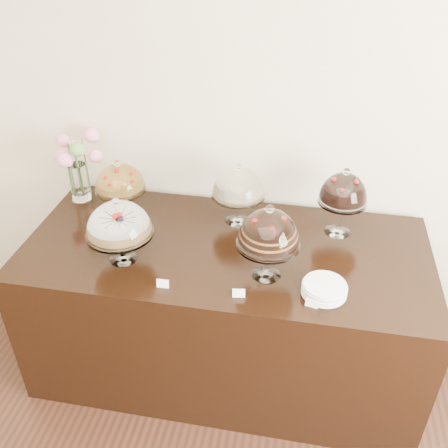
% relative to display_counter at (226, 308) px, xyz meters
% --- Properties ---
extents(wall_back, '(5.00, 0.04, 3.00)m').
position_rel_display_counter_xyz_m(wall_back, '(0.18, 0.55, 1.05)').
color(wall_back, beige).
rests_on(wall_back, ground).
extents(display_counter, '(2.20, 1.00, 0.90)m').
position_rel_display_counter_xyz_m(display_counter, '(0.00, 0.00, 0.00)').
color(display_counter, black).
rests_on(display_counter, ground).
extents(cake_stand_sugar_sponge, '(0.34, 0.34, 0.37)m').
position_rel_display_counter_xyz_m(cake_stand_sugar_sponge, '(-0.51, -0.20, 0.68)').
color(cake_stand_sugar_sponge, white).
rests_on(cake_stand_sugar_sponge, display_counter).
extents(cake_stand_choco_layer, '(0.31, 0.31, 0.41)m').
position_rel_display_counter_xyz_m(cake_stand_choco_layer, '(0.24, -0.20, 0.71)').
color(cake_stand_choco_layer, white).
rests_on(cake_stand_choco_layer, display_counter).
extents(cake_stand_cheesecake, '(0.31, 0.31, 0.37)m').
position_rel_display_counter_xyz_m(cake_stand_cheesecake, '(0.02, 0.27, 0.69)').
color(cake_stand_cheesecake, white).
rests_on(cake_stand_cheesecake, display_counter).
extents(cake_stand_dark_choco, '(0.27, 0.27, 0.40)m').
position_rel_display_counter_xyz_m(cake_stand_dark_choco, '(0.60, 0.26, 0.71)').
color(cake_stand_dark_choco, white).
rests_on(cake_stand_dark_choco, display_counter).
extents(cake_stand_fruit_tart, '(0.30, 0.30, 0.34)m').
position_rel_display_counter_xyz_m(cake_stand_fruit_tart, '(-0.68, 0.25, 0.66)').
color(cake_stand_fruit_tart, white).
rests_on(cake_stand_fruit_tart, display_counter).
extents(flower_vase, '(0.29, 0.29, 0.43)m').
position_rel_display_counter_xyz_m(flower_vase, '(-0.98, 0.35, 0.70)').
color(flower_vase, white).
rests_on(flower_vase, display_counter).
extents(plate_stack, '(0.21, 0.21, 0.06)m').
position_rel_display_counter_xyz_m(plate_stack, '(0.53, -0.29, 0.48)').
color(plate_stack, white).
rests_on(plate_stack, display_counter).
extents(price_card_left, '(0.06, 0.02, 0.04)m').
position_rel_display_counter_xyz_m(price_card_left, '(-0.24, -0.39, 0.47)').
color(price_card_left, white).
rests_on(price_card_left, display_counter).
extents(price_card_right, '(0.06, 0.03, 0.04)m').
position_rel_display_counter_xyz_m(price_card_right, '(0.48, -0.39, 0.47)').
color(price_card_right, white).
rests_on(price_card_right, display_counter).
extents(price_card_extra, '(0.06, 0.02, 0.04)m').
position_rel_display_counter_xyz_m(price_card_extra, '(0.13, -0.39, 0.47)').
color(price_card_extra, white).
rests_on(price_card_extra, display_counter).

